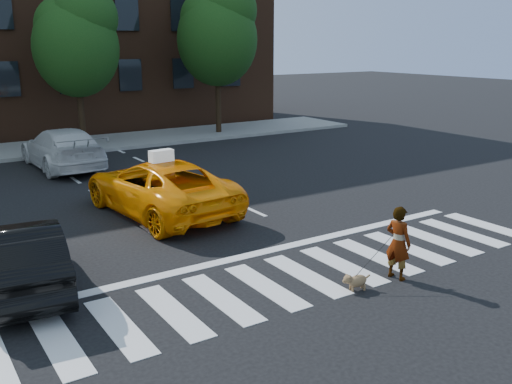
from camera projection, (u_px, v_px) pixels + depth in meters
ground at (306, 276)px, 11.77m from camera, size 120.00×120.00×0.00m
crosswalk at (306, 275)px, 11.77m from camera, size 13.00×2.40×0.01m
stop_line at (263, 252)px, 13.06m from camera, size 12.00×0.30×0.01m
sidewalk_far at (70, 146)px, 25.94m from camera, size 30.00×4.00×0.15m
building at (21, 16)px, 30.50m from camera, size 26.00×10.00×12.00m
tree_mid at (76, 37)px, 24.59m from camera, size 3.69×3.69×7.10m
tree_right at (218, 29)px, 28.16m from camera, size 4.00×4.00×7.70m
taxi at (160, 187)px, 15.87m from camera, size 3.04×5.67×1.51m
black_sedan at (22, 256)px, 10.99m from camera, size 1.86×4.20×1.34m
white_suv at (62, 148)px, 21.55m from camera, size 2.27×5.31×1.53m
woman at (398, 243)px, 11.45m from camera, size 0.46×0.61×1.53m
dog at (356, 281)px, 11.03m from camera, size 0.58×0.33×0.34m
taxi_sign at (161, 156)px, 15.48m from camera, size 0.67×0.34×0.32m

